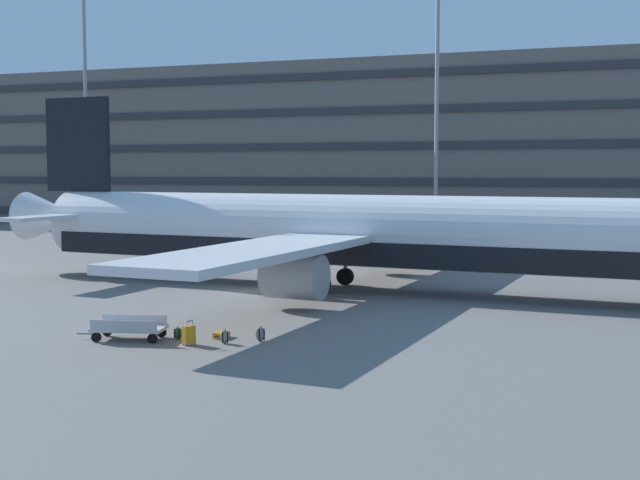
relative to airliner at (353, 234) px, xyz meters
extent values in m
plane|color=slate|center=(-4.50, -2.26, -2.89)|extent=(600.00, 600.00, 0.00)
cube|color=#605B56|center=(-4.50, 44.63, 5.60)|extent=(156.14, 15.51, 16.97)
cube|color=#2D2D33|center=(-4.50, 36.77, -1.19)|extent=(154.58, 0.24, 0.70)
cube|color=#2D2D33|center=(-4.50, 36.77, 2.20)|extent=(154.58, 0.24, 0.70)
cube|color=#2D2D33|center=(-4.50, 36.77, 5.60)|extent=(154.58, 0.24, 0.70)
cube|color=#2D2D33|center=(-4.50, 36.77, 8.99)|extent=(154.58, 0.24, 0.70)
cube|color=#2D2D33|center=(-4.50, 36.77, 12.38)|extent=(154.58, 0.24, 0.70)
cylinder|color=silver|center=(0.42, -0.03, 0.19)|extent=(37.40, 6.20, 3.69)
cube|color=black|center=(0.42, -0.03, -0.83)|extent=(35.91, 6.03, 1.18)
cone|color=silver|center=(-19.45, 1.32, 0.46)|extent=(4.61, 3.24, 2.95)
cube|color=black|center=(-17.56, 1.19, 4.79)|extent=(4.44, 0.66, 5.53)
cube|color=silver|center=(-16.93, 4.66, 0.65)|extent=(2.17, 5.64, 0.20)
cube|color=silver|center=(-17.40, -2.33, 0.65)|extent=(2.17, 5.64, 0.20)
cube|color=silver|center=(0.07, 9.68, -0.09)|extent=(5.45, 15.90, 0.36)
cube|color=silver|center=(-1.24, -9.60, -0.09)|extent=(5.45, 15.90, 0.36)
cylinder|color=#9E9EA3|center=(0.38, 6.84, -1.40)|extent=(2.77, 2.20, 2.03)
cylinder|color=#9E9EA3|center=(-0.55, -6.83, -1.40)|extent=(2.77, 2.20, 2.03)
cylinder|color=black|center=(-0.96, 1.64, -2.44)|extent=(0.92, 0.41, 0.90)
cylinder|color=slate|center=(-0.96, 1.64, -1.82)|extent=(0.20, 0.20, 1.23)
cylinder|color=black|center=(-1.18, -1.49, -2.44)|extent=(0.92, 0.41, 0.90)
cylinder|color=slate|center=(-1.18, -1.49, -1.82)|extent=(0.20, 0.20, 1.23)
cylinder|color=gray|center=(-38.94, 32.23, 9.40)|extent=(0.36, 0.36, 24.57)
cylinder|color=gray|center=(-2.62, 32.23, 9.44)|extent=(0.36, 0.36, 24.66)
cube|color=orange|center=(-1.26, -15.15, -2.52)|extent=(0.39, 0.50, 0.63)
cylinder|color=#333338|center=(-1.26, -15.29, -2.12)|extent=(0.02, 0.02, 0.18)
cylinder|color=#333338|center=(-1.15, -15.06, -2.12)|extent=(0.02, 0.02, 0.18)
cube|color=black|center=(-1.20, -15.17, -2.02)|extent=(0.13, 0.23, 0.02)
cylinder|color=black|center=(-1.42, -15.27, -2.86)|extent=(0.05, 0.04, 0.05)
cylinder|color=black|center=(-1.27, -14.95, -2.86)|extent=(0.05, 0.04, 0.05)
cylinder|color=black|center=(-1.26, -15.35, -2.86)|extent=(0.05, 0.04, 0.05)
cylinder|color=black|center=(-1.11, -15.02, -2.86)|extent=(0.05, 0.04, 0.05)
cube|color=orange|center=(-0.75, -13.61, -2.78)|extent=(0.40, 0.69, 0.22)
cube|color=black|center=(-0.76, -13.97, -2.78)|extent=(0.19, 0.03, 0.02)
ellipsoid|color=#264C26|center=(-2.12, -14.40, -2.67)|extent=(0.36, 0.29, 0.43)
ellipsoid|color=#264C26|center=(-2.13, -14.29, -2.74)|extent=(0.25, 0.14, 0.19)
torus|color=black|center=(-2.11, -14.44, -2.45)|extent=(0.08, 0.02, 0.08)
cube|color=black|center=(-2.20, -14.53, -2.67)|extent=(0.04, 0.03, 0.37)
cube|color=black|center=(-2.01, -14.51, -2.67)|extent=(0.04, 0.03, 0.37)
ellipsoid|color=gray|center=(-0.17, -14.52, -2.65)|extent=(0.39, 0.36, 0.49)
ellipsoid|color=gray|center=(-0.23, -14.44, -2.72)|extent=(0.24, 0.21, 0.22)
torus|color=black|center=(-0.15, -14.54, -2.39)|extent=(0.07, 0.06, 0.08)
cube|color=black|center=(-0.19, -14.65, -2.65)|extent=(0.04, 0.04, 0.41)
cube|color=black|center=(-0.04, -14.54, -2.65)|extent=(0.04, 0.04, 0.41)
ellipsoid|color=gray|center=(0.87, -13.73, -2.63)|extent=(0.39, 0.42, 0.51)
ellipsoid|color=gray|center=(0.80, -13.67, -2.71)|extent=(0.23, 0.26, 0.23)
torus|color=black|center=(0.90, -13.75, -2.37)|extent=(0.06, 0.07, 0.08)
cube|color=black|center=(0.89, -13.87, -2.63)|extent=(0.04, 0.04, 0.43)
cube|color=black|center=(1.01, -13.71, -2.63)|extent=(0.04, 0.04, 0.43)
cube|color=#B7B7BC|center=(-3.76, -15.07, -2.47)|extent=(2.83, 1.88, 0.12)
cylinder|color=#4C4C51|center=(-5.36, -15.46, -2.71)|extent=(0.69, 0.21, 0.05)
cube|color=#B7B7BC|center=(-3.61, -15.67, -2.27)|extent=(2.41, 0.63, 0.40)
cube|color=#B7B7BC|center=(-3.90, -14.47, -2.27)|extent=(2.41, 0.63, 0.40)
cylinder|color=black|center=(-4.63, -15.85, -2.71)|extent=(0.37, 0.18, 0.36)
cylinder|color=black|center=(-4.90, -14.78, -2.71)|extent=(0.37, 0.18, 0.36)
cylinder|color=black|center=(-2.61, -15.36, -2.71)|extent=(0.37, 0.18, 0.36)
cylinder|color=black|center=(-2.88, -14.28, -2.71)|extent=(0.37, 0.18, 0.36)
camera|label=1|loc=(13.12, -41.21, 3.28)|focal=47.33mm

